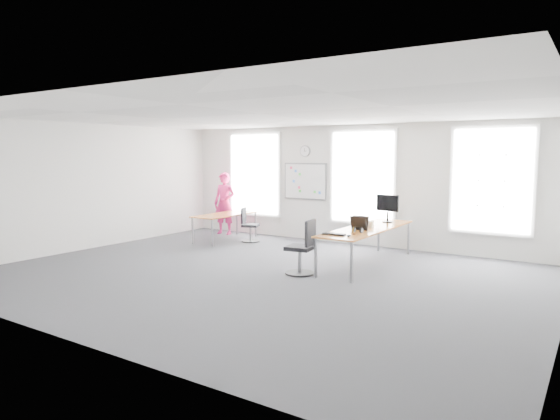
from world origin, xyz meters
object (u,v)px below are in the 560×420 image
Objects in this scene: chair_right at (303,250)px; keyboard at (334,234)px; desk_right at (367,230)px; desk_left at (225,216)px; chair_left at (249,227)px; headphones at (357,230)px; person at (224,203)px; monitor at (388,206)px.

keyboard is (0.52, 0.25, 0.32)m from chair_right.
desk_right reaches higher than desk_left.
headphones is at bearing -134.48° from chair_left.
desk_left is at bearing -58.73° from person.
chair_left is 1.45× the size of monitor.
chair_left reaches higher than desk_right.
desk_left is 4.24m from chair_right.
chair_left is at bearing 141.37° from keyboard.
chair_left is (0.64, 0.17, -0.26)m from desk_left.
chair_left reaches higher than keyboard.
desk_left is 4.64m from headphones.
chair_right is at bearing -96.06° from monitor.
desk_left is at bearing 170.66° from desk_right.
chair_left reaches higher than headphones.
keyboard is at bearing -24.54° from desk_left.
desk_left is (-4.33, 0.71, -0.07)m from desk_right.
chair_right reaches higher than desk_right.
monitor is (4.36, 0.30, 0.49)m from desk_left.
person reaches higher than keyboard.
desk_right is 3.81m from chair_left.
chair_right is 1.17× the size of chair_left.
desk_right is at bearing -125.32° from chair_left.
headphones is (0.25, 0.50, 0.04)m from keyboard.
keyboard is at bearing -84.77° from monitor.
desk_right is 1.10m from monitor.
keyboard is (4.86, -2.71, -0.10)m from person.
headphones is at bearing -17.63° from desk_left.
person is at bearing -132.85° from chair_right.
desk_left is 1.09m from person.
desk_left is 4.59m from keyboard.
headphones is at bearing -77.98° from monitor.
chair_right reaches higher than chair_left.
desk_right is 3.54× the size of chair_left.
chair_left is at bearing -167.71° from monitor.
keyboard is 2.18× the size of headphones.
desk_right is 1.20m from keyboard.
headphones is at bearing 55.58° from keyboard.
headphones reaches higher than keyboard.
person reaches higher than desk_right.
monitor is at bearing 155.15° from chair_right.
monitor is at bearing -14.88° from person.
chair_right is 0.59× the size of person.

